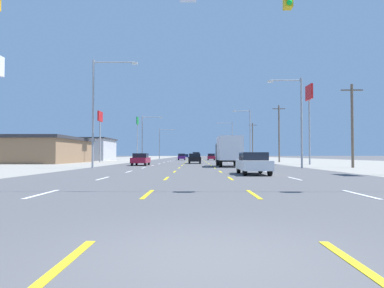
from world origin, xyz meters
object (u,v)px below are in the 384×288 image
streetlight_right_row_2 (231,138)px  box_truck_inner_right_near (229,150)px  hatchback_inner_right_far (211,157)px  streetlight_left_row_1 (144,135)px  streetlight_left_row_0 (97,105)px  sedan_center_turn_midfar (195,158)px  pole_sign_right_row_1 (309,103)px  streetlight_right_row_1 (249,132)px  sedan_inner_right_nearest (253,163)px  streetlight_right_row_0 (298,116)px  suv_center_turn_distant_a (196,155)px  sedan_far_left_mid (141,159)px  hatchback_inner_left_farther (182,157)px  suv_center_turn_farthest (196,156)px  pole_sign_left_row_1 (100,123)px  streetlight_left_row_2 (161,141)px  pole_sign_left_row_2 (138,127)px  sedan_inner_left_distant_b (186,156)px

streetlight_right_row_2 → box_truck_inner_right_near: bearing=-96.1°
hatchback_inner_right_far → streetlight_left_row_1: 21.80m
streetlight_left_row_1 → streetlight_left_row_0: bearing=-90.0°
sedan_center_turn_midfar → pole_sign_right_row_1: (15.18, -4.75, 7.43)m
pole_sign_right_row_1 → streetlight_right_row_1: (-5.09, 19.09, -2.62)m
streetlight_right_row_2 → sedan_inner_right_nearest: bearing=-94.7°
streetlight_right_row_0 → suv_center_turn_distant_a: bearing=95.9°
sedan_far_left_mid → streetlight_right_row_0: (16.58, -8.24, 4.30)m
hatchback_inner_right_far → hatchback_inner_left_farther: same height
sedan_center_turn_midfar → suv_center_turn_farthest: bearing=89.6°
hatchback_inner_right_far → sedan_center_turn_midfar: bearing=-97.0°
streetlight_right_row_0 → sedan_inner_right_nearest: bearing=-120.2°
box_truck_inner_right_near → streetlight_right_row_2: size_ratio=0.69×
suv_center_turn_farthest → suv_center_turn_distant_a: (0.05, 32.93, 0.00)m
streetlight_left_row_0 → pole_sign_left_row_1: bearing=104.9°
sedan_far_left_mid → streetlight_right_row_0: bearing=-26.4°
hatchback_inner_right_far → streetlight_left_row_2: (-13.25, 14.58, 4.24)m
sedan_center_turn_midfar → sedan_far_left_mid: bearing=-126.8°
pole_sign_right_row_1 → streetlight_left_row_1: bearing=142.3°
hatchback_inner_left_farther → streetlight_right_row_2: (13.14, 13.16, 5.22)m
pole_sign_left_row_2 → streetlight_left_row_1: size_ratio=1.25×
hatchback_inner_right_far → pole_sign_left_row_2: 20.38m
pole_sign_left_row_2 → hatchback_inner_left_farther: bearing=-17.9°
sedan_far_left_mid → suv_center_turn_farthest: bearing=82.6°
streetlight_right_row_0 → streetlight_right_row_2: streetlight_right_row_2 is taller
hatchback_inner_left_farther → sedan_inner_right_nearest: bearing=-83.3°
pole_sign_left_row_1 → streetlight_right_row_0: size_ratio=0.99×
sedan_inner_left_distant_b → pole_sign_right_row_1: 88.23m
sedan_inner_right_nearest → streetlight_left_row_2: size_ratio=0.53×
pole_sign_right_row_1 → sedan_far_left_mid: bearing=-169.6°
sedan_far_left_mid → streetlight_right_row_2: (16.48, 54.36, 5.25)m
streetlight_left_row_1 → streetlight_right_row_1: size_ratio=0.88×
sedan_far_left_mid → sedan_inner_left_distant_b: size_ratio=1.00×
streetlight_left_row_1 → streetlight_right_row_1: streetlight_right_row_1 is taller
sedan_center_turn_midfar → pole_sign_left_row_1: bearing=153.1°
pole_sign_left_row_2 → streetlight_left_row_0: pole_sign_left_row_2 is taller
hatchback_inner_left_farther → pole_sign_right_row_1: 42.16m
box_truck_inner_right_near → streetlight_left_row_1: 30.26m
sedan_inner_left_distant_b → box_truck_inner_right_near: bearing=-85.7°
sedan_inner_right_nearest → sedan_inner_left_distant_b: (-7.28, 108.73, 0.00)m
sedan_center_turn_midfar → streetlight_right_row_0: streetlight_right_row_0 is taller
suv_center_turn_farthest → pole_sign_right_row_1: size_ratio=0.46×
hatchback_inner_left_farther → streetlight_right_row_2: bearing=45.0°
sedan_inner_right_nearest → pole_sign_left_row_2: pole_sign_left_row_2 is taller
sedan_center_turn_midfar → suv_center_turn_farthest: 44.03m
pole_sign_left_row_1 → hatchback_inner_right_far: bearing=48.8°
suv_center_turn_farthest → streetlight_left_row_0: streetlight_left_row_0 is taller
suv_center_turn_distant_a → pole_sign_left_row_2: 44.05m
hatchback_inner_right_far → sedan_inner_left_distant_b: hatchback_inner_right_far is taller
suv_center_turn_distant_a → pole_sign_left_row_1: 70.94m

